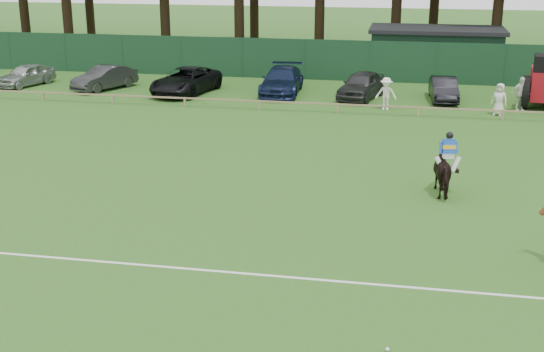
% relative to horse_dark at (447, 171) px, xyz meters
% --- Properties ---
extents(ground, '(160.00, 160.00, 0.00)m').
position_rel_horse_dark_xyz_m(ground, '(-5.89, -6.40, -0.81)').
color(ground, '#1E4C14').
rests_on(ground, ground).
extents(horse_dark, '(1.20, 2.05, 1.63)m').
position_rel_horse_dark_xyz_m(horse_dark, '(0.00, 0.00, 0.00)').
color(horse_dark, black).
rests_on(horse_dark, ground).
extents(sedan_silver, '(2.60, 4.06, 1.29)m').
position_rel_horse_dark_xyz_m(sedan_silver, '(-23.94, 15.44, -0.17)').
color(sedan_silver, '#9FA1A4').
rests_on(sedan_silver, ground).
extents(sedan_grey, '(3.00, 4.32, 1.35)m').
position_rel_horse_dark_xyz_m(sedan_grey, '(-18.87, 15.24, -0.14)').
color(sedan_grey, '#2A2A2C').
rests_on(sedan_grey, ground).
extents(suv_black, '(3.38, 5.57, 1.44)m').
position_rel_horse_dark_xyz_m(suv_black, '(-13.86, 14.95, -0.09)').
color(suv_black, black).
rests_on(suv_black, ground).
extents(sedan_navy, '(2.28, 5.20, 1.49)m').
position_rel_horse_dark_xyz_m(sedan_navy, '(-8.50, 15.87, -0.07)').
color(sedan_navy, '#121D3B').
rests_on(sedan_navy, ground).
extents(hatch_grey, '(2.77, 4.63, 1.47)m').
position_rel_horse_dark_xyz_m(hatch_grey, '(-3.99, 15.48, -0.08)').
color(hatch_grey, '#2C2B2E').
rests_on(hatch_grey, ground).
extents(estate_black, '(1.58, 3.89, 1.26)m').
position_rel_horse_dark_xyz_m(estate_black, '(0.42, 15.68, -0.19)').
color(estate_black, black).
rests_on(estate_black, ground).
extents(spectator_left, '(1.09, 0.65, 1.66)m').
position_rel_horse_dark_xyz_m(spectator_left, '(-2.56, 12.85, 0.02)').
color(spectator_left, silver).
rests_on(spectator_left, ground).
extents(spectator_mid, '(1.11, 0.72, 1.75)m').
position_rel_horse_dark_xyz_m(spectator_mid, '(4.14, 13.82, 0.06)').
color(spectator_mid, silver).
rests_on(spectator_mid, ground).
extents(spectator_right, '(0.92, 0.79, 1.60)m').
position_rel_horse_dark_xyz_m(spectator_right, '(3.00, 12.65, -0.01)').
color(spectator_right, silver).
rests_on(spectator_right, ground).
extents(rider_dark, '(0.93, 0.44, 1.41)m').
position_rel_horse_dark_xyz_m(rider_dark, '(0.00, -0.01, 0.73)').
color(rider_dark, silver).
rests_on(rider_dark, ground).
extents(polo_ball, '(0.09, 0.09, 0.09)m').
position_rel_horse_dark_xyz_m(polo_ball, '(-1.56, -10.49, -0.77)').
color(polo_ball, silver).
rests_on(polo_ball, ground).
extents(pitch_lines, '(60.00, 5.10, 0.01)m').
position_rel_horse_dark_xyz_m(pitch_lines, '(-5.89, -9.90, -0.81)').
color(pitch_lines, silver).
rests_on(pitch_lines, ground).
extents(pitch_rail, '(62.10, 0.10, 0.50)m').
position_rel_horse_dark_xyz_m(pitch_rail, '(-5.89, 11.60, -0.37)').
color(pitch_rail, '#997F5B').
rests_on(pitch_rail, ground).
extents(perimeter_fence, '(92.08, 0.08, 2.50)m').
position_rel_horse_dark_xyz_m(perimeter_fence, '(-5.89, 20.60, 0.44)').
color(perimeter_fence, '#14351E').
rests_on(perimeter_fence, ground).
extents(utility_shed, '(8.40, 4.40, 3.04)m').
position_rel_horse_dark_xyz_m(utility_shed, '(0.11, 23.60, 0.72)').
color(utility_shed, '#14331E').
rests_on(utility_shed, ground).
extents(tree_row, '(96.00, 12.00, 21.00)m').
position_rel_horse_dark_xyz_m(tree_row, '(-3.89, 28.60, -0.81)').
color(tree_row, '#26561C').
rests_on(tree_row, ground).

